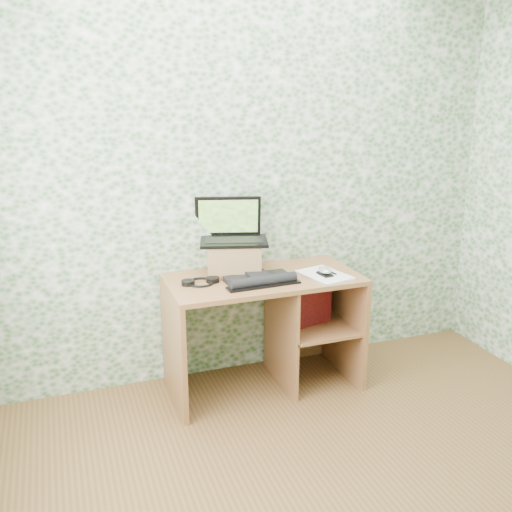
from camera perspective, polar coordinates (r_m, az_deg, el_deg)
name	(u,v)px	position (r m, az deg, el deg)	size (l,w,h in m)	color
wall_back	(247,182)	(3.71, -0.91, 7.41)	(3.50, 3.50, 0.00)	silver
desk	(273,314)	(3.71, 1.72, -5.79)	(1.20, 0.60, 0.75)	brown
riser	(234,258)	(3.61, -2.22, -0.19)	(0.33, 0.27, 0.20)	brown
laptop	(232,231)	(3.61, -2.47, 2.51)	(0.48, 0.40, 0.28)	black
keyboard	(260,279)	(3.45, 0.42, -2.35)	(0.46, 0.25, 0.06)	black
headphones	(201,282)	(3.46, -5.57, -2.58)	(0.23, 0.17, 0.03)	black
notepad	(325,275)	(3.60, 6.89, -1.92)	(0.23, 0.32, 0.02)	silver
mouse	(325,272)	(3.57, 6.90, -1.60)	(0.07, 0.12, 0.04)	#BBBBBE
pen	(328,271)	(3.65, 7.19, -1.47)	(0.01, 0.01, 0.16)	black
red_box	(312,301)	(3.76, 5.66, -4.51)	(0.26, 0.08, 0.31)	maroon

